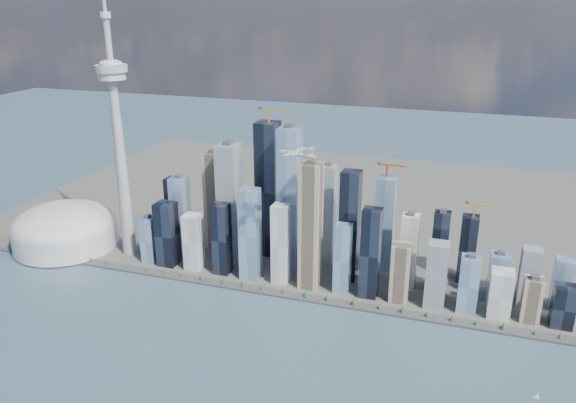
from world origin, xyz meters
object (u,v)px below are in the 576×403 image
(sailboat_west, at_px, (148,351))
(sailboat_east, at_px, (537,396))
(dome_stadium, at_px, (65,228))
(airplane, at_px, (296,154))
(needle_tower, at_px, (118,136))

(sailboat_west, xyz_separation_m, sailboat_east, (512.82, 67.84, 0.43))
(dome_stadium, height_order, sailboat_east, dome_stadium)
(dome_stadium, bearing_deg, airplane, -10.07)
(airplane, xyz_separation_m, sailboat_west, (-164.32, -172.70, -256.24))
(needle_tower, distance_m, dome_stadium, 241.40)
(needle_tower, relative_size, sailboat_east, 52.33)
(needle_tower, xyz_separation_m, dome_stadium, (-140.00, -10.00, -196.40))
(sailboat_west, bearing_deg, needle_tower, 146.15)
(sailboat_east, bearing_deg, airplane, 165.59)
(airplane, height_order, sailboat_east, airplane)
(needle_tower, relative_size, dome_stadium, 2.75)
(dome_stadium, xyz_separation_m, sailboat_east, (858.02, -195.34, -36.06))
(dome_stadium, height_order, airplane, airplane)
(dome_stadium, distance_m, sailboat_west, 435.61)
(needle_tower, height_order, sailboat_east, needle_tower)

